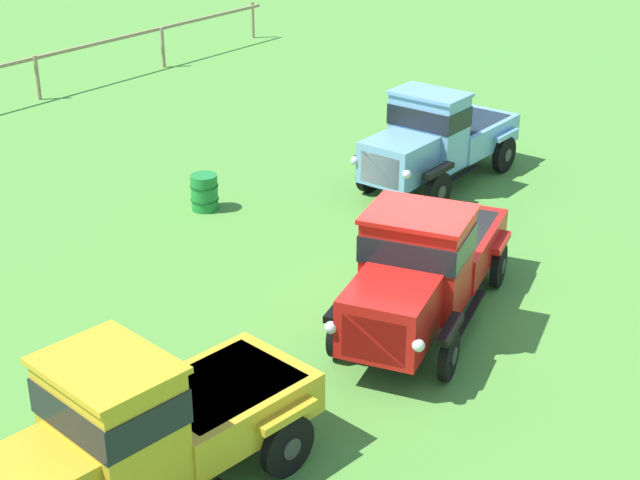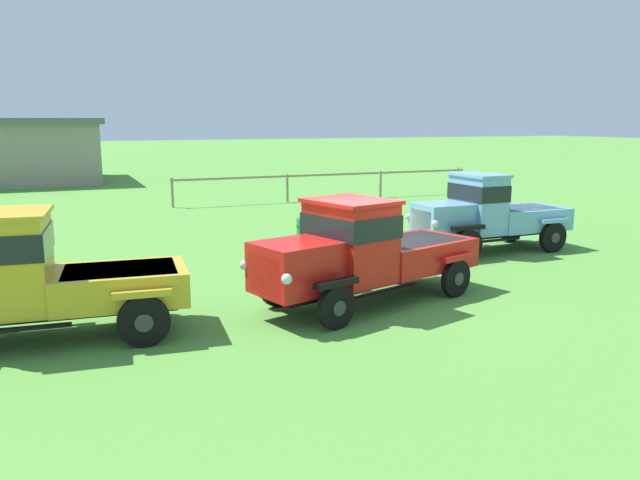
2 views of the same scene
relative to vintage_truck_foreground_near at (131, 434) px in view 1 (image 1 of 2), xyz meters
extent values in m
plane|color=#518E38|center=(6.51, -0.17, -1.18)|extent=(240.00, 240.00, 0.00)
cylinder|color=#997F60|center=(10.88, 16.50, -0.50)|extent=(0.12, 0.12, 1.37)
cylinder|color=#997F60|center=(15.90, 16.34, -0.50)|extent=(0.12, 0.12, 1.37)
cylinder|color=#997F60|center=(21.05, 16.86, -0.50)|extent=(0.12, 0.12, 1.37)
cube|color=#997F60|center=(13.23, 16.62, 0.07)|extent=(15.84, 0.08, 0.10)
cylinder|color=black|center=(1.79, -1.09, -0.72)|extent=(0.92, 0.23, 0.91)
cylinder|color=#2D2D2D|center=(1.78, -1.18, -0.72)|extent=(0.32, 0.06, 0.32)
cylinder|color=black|center=(1.97, 0.72, -0.72)|extent=(0.92, 0.23, 0.91)
cylinder|color=#2D2D2D|center=(1.98, 0.81, -0.72)|extent=(0.32, 0.06, 0.32)
cube|color=black|center=(0.14, -0.01, -0.64)|extent=(4.80, 1.46, 0.12)
cube|color=gold|center=(-0.24, 0.02, 0.26)|extent=(1.36, 1.72, 1.68)
cube|color=black|center=(-0.24, 0.02, 0.63)|extent=(1.41, 1.76, 0.47)
cube|color=gold|center=(-0.24, 0.02, 1.14)|extent=(1.49, 1.80, 0.08)
cube|color=black|center=(-0.04, 0.90, -0.66)|extent=(1.70, 0.31, 0.05)
cube|color=gold|center=(1.53, -0.15, -0.27)|extent=(2.50, 1.90, 0.62)
cube|color=black|center=(1.53, -0.15, 0.01)|extent=(2.10, 1.61, 0.06)
cube|color=gold|center=(1.79, -1.09, -0.22)|extent=(1.02, 0.30, 0.12)
cube|color=gold|center=(1.97, 0.72, -0.22)|extent=(1.02, 0.30, 0.12)
cylinder|color=black|center=(5.25, -1.54, -0.76)|extent=(0.86, 0.38, 0.85)
cylinder|color=#2D2D2D|center=(5.27, -1.63, -0.76)|extent=(0.29, 0.11, 0.30)
cylinder|color=black|center=(4.73, 0.26, -0.76)|extent=(0.86, 0.38, 0.85)
cylinder|color=#2D2D2D|center=(4.70, 0.35, -0.76)|extent=(0.29, 0.11, 0.30)
cylinder|color=black|center=(8.62, -0.58, -0.76)|extent=(0.86, 0.38, 0.85)
cylinder|color=#2D2D2D|center=(8.65, -0.66, -0.76)|extent=(0.29, 0.11, 0.30)
cylinder|color=black|center=(8.10, 1.23, -0.76)|extent=(0.86, 0.38, 0.85)
cylinder|color=#2D2D2D|center=(8.08, 1.32, -0.76)|extent=(0.29, 0.11, 0.30)
cube|color=black|center=(6.63, -0.17, -0.67)|extent=(5.06, 2.37, 0.12)
cube|color=red|center=(4.77, -0.70, -0.12)|extent=(1.83, 1.69, 0.99)
cube|color=silver|center=(4.06, -0.91, -0.17)|extent=(0.34, 1.01, 0.74)
sphere|color=silver|center=(4.25, -1.59, -0.09)|extent=(0.20, 0.20, 0.20)
sphere|color=silver|center=(3.86, -0.23, -0.09)|extent=(0.20, 0.20, 0.20)
cube|color=black|center=(5.25, -1.54, -0.28)|extent=(0.99, 0.46, 0.12)
cube|color=black|center=(4.73, 0.26, -0.28)|extent=(0.99, 0.46, 0.12)
cube|color=red|center=(6.13, -0.31, 0.21)|extent=(1.71, 1.95, 1.64)
cube|color=black|center=(6.13, -0.31, 0.58)|extent=(1.77, 2.00, 0.46)
cube|color=red|center=(6.13, -0.31, 1.07)|extent=(1.86, 2.06, 0.08)
cube|color=black|center=(6.51, -1.16, -0.69)|extent=(1.80, 0.64, 0.05)
cube|color=black|center=(6.00, 0.61, -0.69)|extent=(1.80, 0.64, 0.05)
cube|color=red|center=(7.99, 0.22, -0.29)|extent=(2.94, 2.37, 0.65)
cube|color=black|center=(7.99, 0.22, 0.00)|extent=(2.48, 2.00, 0.06)
cube|color=red|center=(8.62, -0.58, -0.28)|extent=(0.95, 0.45, 0.12)
cube|color=red|center=(8.10, 1.23, -0.28)|extent=(0.95, 0.45, 0.12)
cylinder|color=black|center=(11.04, 2.31, -0.73)|extent=(0.91, 0.19, 0.91)
cylinder|color=#2D2D2D|center=(11.04, 2.20, -0.73)|extent=(0.32, 0.03, 0.32)
cylinder|color=black|center=(11.02, 4.16, -0.73)|extent=(0.91, 0.19, 0.91)
cylinder|color=#2D2D2D|center=(11.02, 4.27, -0.73)|extent=(0.32, 0.03, 0.32)
cylinder|color=black|center=(14.15, 2.33, -0.73)|extent=(0.91, 0.19, 0.91)
cylinder|color=#2D2D2D|center=(14.15, 2.23, -0.73)|extent=(0.32, 0.03, 0.32)
cylinder|color=black|center=(14.13, 4.19, -0.73)|extent=(0.91, 0.19, 0.91)
cylinder|color=#2D2D2D|center=(14.13, 4.30, -0.73)|extent=(0.32, 0.03, 0.32)
cube|color=black|center=(12.54, 3.25, -0.64)|extent=(4.54, 1.06, 0.12)
cube|color=#70A3D1|center=(10.81, 3.23, -0.11)|extent=(1.49, 1.31, 0.94)
cube|color=silver|center=(10.10, 3.23, -0.16)|extent=(0.07, 1.02, 0.71)
sphere|color=silver|center=(10.10, 2.53, -0.09)|extent=(0.20, 0.20, 0.20)
sphere|color=silver|center=(10.08, 3.92, -0.09)|extent=(0.20, 0.20, 0.20)
cube|color=black|center=(11.04, 2.31, -0.22)|extent=(1.04, 0.21, 0.12)
cube|color=black|center=(11.02, 4.16, -0.22)|extent=(1.04, 0.21, 0.12)
cube|color=#70A3D1|center=(12.04, 3.25, 0.25)|extent=(1.01, 1.64, 1.68)
cube|color=black|center=(12.04, 3.25, 0.63)|extent=(1.05, 1.68, 0.47)
cube|color=#70A3D1|center=(12.04, 3.25, 1.13)|extent=(1.11, 1.72, 0.08)
cube|color=black|center=(12.15, 2.34, -0.66)|extent=(1.39, 0.15, 0.05)
cube|color=black|center=(12.14, 4.16, -0.66)|extent=(1.39, 0.15, 0.05)
cube|color=#70A3D1|center=(13.77, 3.26, -0.25)|extent=(2.47, 1.73, 0.66)
cube|color=black|center=(13.77, 3.26, 0.05)|extent=(2.08, 1.47, 0.06)
cube|color=#70A3D1|center=(14.15, 2.33, -0.22)|extent=(1.00, 0.21, 0.12)
cube|color=#70A3D1|center=(14.13, 4.19, -0.22)|extent=(1.00, 0.21, 0.12)
cylinder|color=#1E7F33|center=(7.83, 6.44, -0.77)|extent=(0.60, 0.60, 0.82)
cylinder|color=#124C1E|center=(7.83, 6.44, -0.60)|extent=(0.63, 0.63, 0.03)
cylinder|color=#124C1E|center=(7.83, 6.44, -0.93)|extent=(0.63, 0.63, 0.03)
camera|label=1|loc=(-6.55, -8.27, 7.46)|focal=55.00mm
camera|label=2|loc=(0.55, -11.79, 2.69)|focal=35.00mm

